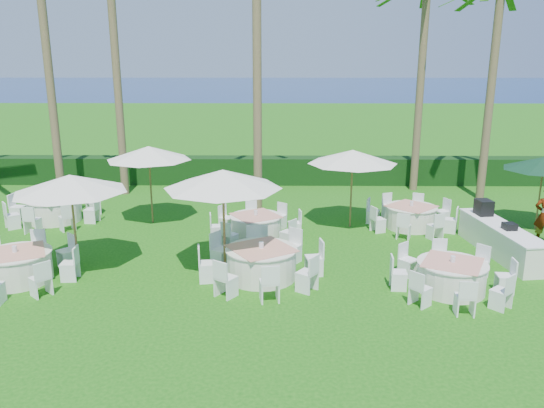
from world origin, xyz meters
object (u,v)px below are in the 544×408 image
Objects in this scene: banquet_table_b at (261,262)px; umbrella_d at (353,157)px; banquet_table_e at (256,226)px; banquet_table_c at (451,276)px; umbrella_a at (70,183)px; buffet_table at (500,239)px; banquet_table_f at (411,216)px; banquet_table_a at (17,266)px; umbrella_b at (223,179)px; banquet_table_d at (54,209)px; umbrella_c at (149,153)px; umbrella_green at (544,163)px.

banquet_table_b is 1.09× the size of umbrella_d.
banquet_table_c is at bearing -39.15° from banquet_table_e.
banquet_table_c is at bearing -7.23° from umbrella_a.
buffet_table reaches higher than banquet_table_e.
banquet_table_c is 5.07m from banquet_table_f.
buffet_table reaches higher than banquet_table_f.
banquet_table_a is 5.64m from umbrella_b.
umbrella_a is 8.68m from umbrella_d.
banquet_table_c is at bearing -25.43° from banquet_table_d.
banquet_table_e is at bearing 168.67° from buffet_table.
banquet_table_c is 6.29m from banquet_table_e.
umbrella_c reaches higher than banquet_table_e.
umbrella_b is at bearing -35.81° from banquet_table_d.
banquet_table_d is at bearing 177.75° from umbrella_c.
umbrella_a is at bearing 178.23° from umbrella_b.
banquet_table_d reaches higher than banquet_table_f.
buffet_table is (6.79, 1.81, 0.04)m from banquet_table_b.
banquet_table_a is 5.89m from umbrella_c.
banquet_table_d is 5.46m from umbrella_a.
umbrella_d reaches higher than banquet_table_c.
banquet_table_d is 0.83× the size of buffet_table.
umbrella_green is at bearing 15.18° from umbrella_a.
banquet_table_e is 1.02× the size of umbrella_c.
umbrella_c reaches higher than banquet_table_b.
banquet_table_a is at bearing -163.54° from umbrella_green.
umbrella_d is (10.19, -0.54, 1.96)m from banquet_table_d.
banquet_table_c is 1.02× the size of banquet_table_f.
banquet_table_d is at bearing 177.11° from banquet_table_f.
umbrella_b is at bearing 169.00° from banquet_table_c.
banquet_table_a is 10.78m from banquet_table_c.
umbrella_b is 5.57m from umbrella_d.
banquet_table_f reaches higher than banquet_table_e.
banquet_table_a is at bearing -152.72° from umbrella_d.
umbrella_d is at bearing -3.44° from umbrella_c.
umbrella_c is (2.26, 5.05, 2.02)m from banquet_table_a.
buffet_table is (11.68, 1.35, -1.90)m from umbrella_a.
banquet_table_b is 2.33m from umbrella_b.
umbrella_a is at bearing -149.06° from banquet_table_e.
banquet_table_f is at bearing 127.67° from buffet_table.
banquet_table_e is at bearing 30.57° from banquet_table_a.
umbrella_b reaches higher than umbrella_a.
umbrella_a is 1.14× the size of umbrella_green.
buffet_table is at bearing 9.06° from banquet_table_a.
banquet_table_f is (5.13, 1.09, 0.01)m from banquet_table_e.
umbrella_b is (6.37, -4.60, 2.10)m from banquet_table_d.
banquet_table_c is 10.36m from umbrella_c.
umbrella_green is (4.13, -0.10, 1.81)m from banquet_table_f.
banquet_table_b is 8.84m from banquet_table_d.
umbrella_d reaches higher than banquet_table_a.
umbrella_d is (-1.76, 5.14, 1.99)m from banquet_table_c.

